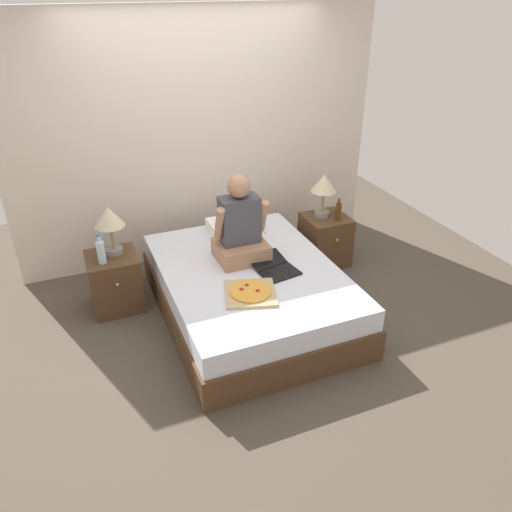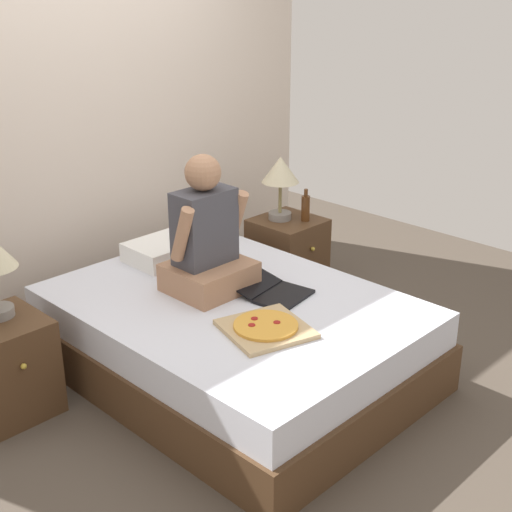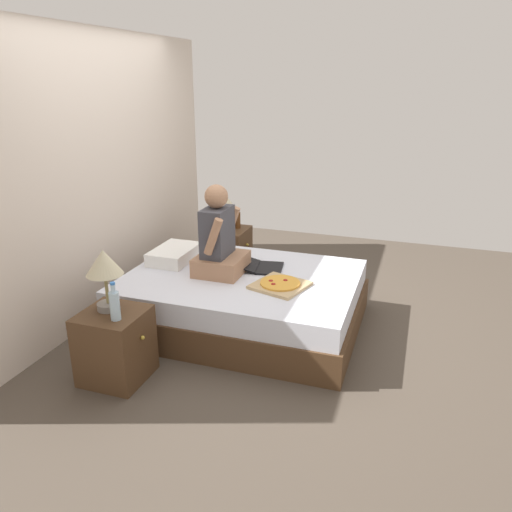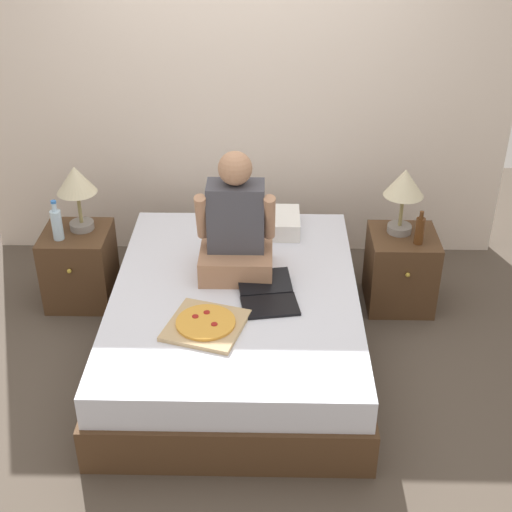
# 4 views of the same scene
# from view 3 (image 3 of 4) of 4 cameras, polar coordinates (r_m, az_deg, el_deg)

# --- Properties ---
(ground_plane) EXTENTS (5.82, 5.82, 0.00)m
(ground_plane) POSITION_cam_3_polar(r_m,az_deg,el_deg) (4.54, -1.52, -7.72)
(ground_plane) COLOR #4C4238
(wall_back) EXTENTS (3.82, 0.12, 2.50)m
(wall_back) POSITION_cam_3_polar(r_m,az_deg,el_deg) (4.76, -17.53, 8.65)
(wall_back) COLOR beige
(wall_back) RESTS_ON ground
(bed) EXTENTS (1.50, 2.02, 0.47)m
(bed) POSITION_cam_3_polar(r_m,az_deg,el_deg) (4.43, -1.55, -5.05)
(bed) COLOR #4C331E
(bed) RESTS_ON ground
(nightstand_left) EXTENTS (0.44, 0.47, 0.53)m
(nightstand_left) POSITION_cam_3_polar(r_m,az_deg,el_deg) (3.80, -15.78, -9.81)
(nightstand_left) COLOR #4C331E
(nightstand_left) RESTS_ON ground
(lamp_on_left_nightstand) EXTENTS (0.26, 0.26, 0.45)m
(lamp_on_left_nightstand) POSITION_cam_3_polar(r_m,az_deg,el_deg) (3.62, -16.95, -1.18)
(lamp_on_left_nightstand) COLOR gray
(lamp_on_left_nightstand) RESTS_ON nightstand_left
(water_bottle) EXTENTS (0.07, 0.07, 0.28)m
(water_bottle) POSITION_cam_3_polar(r_m,az_deg,el_deg) (3.53, -15.85, -5.37)
(water_bottle) COLOR silver
(water_bottle) RESTS_ON nightstand_left
(nightstand_right) EXTENTS (0.44, 0.47, 0.53)m
(nightstand_right) POSITION_cam_3_polar(r_m,az_deg,el_deg) (5.56, -3.27, 0.52)
(nightstand_right) COLOR #4C331E
(nightstand_right) RESTS_ON ground
(lamp_on_right_nightstand) EXTENTS (0.26, 0.26, 0.45)m
(lamp_on_right_nightstand) POSITION_cam_3_polar(r_m,az_deg,el_deg) (5.39, -4.01, 6.41)
(lamp_on_right_nightstand) COLOR gray
(lamp_on_right_nightstand) RESTS_ON nightstand_right
(beer_bottle) EXTENTS (0.06, 0.06, 0.23)m
(beer_bottle) POSITION_cam_3_polar(r_m,az_deg,el_deg) (5.48, -2.10, 4.18)
(beer_bottle) COLOR #512D14
(beer_bottle) RESTS_ON nightstand_right
(pillow) EXTENTS (0.52, 0.34, 0.12)m
(pillow) POSITION_cam_3_polar(r_m,az_deg,el_deg) (4.72, -9.31, 0.21)
(pillow) COLOR white
(pillow) RESTS_ON bed
(person_seated) EXTENTS (0.47, 0.40, 0.78)m
(person_seated) POSITION_cam_3_polar(r_m,az_deg,el_deg) (4.31, -4.24, 1.71)
(person_seated) COLOR #A37556
(person_seated) RESTS_ON bed
(laptop) EXTENTS (0.38, 0.46, 0.07)m
(laptop) POSITION_cam_3_polar(r_m,az_deg,el_deg) (4.47, 0.71, -1.22)
(laptop) COLOR black
(laptop) RESTS_ON bed
(pizza_box) EXTENTS (0.50, 0.50, 0.05)m
(pizza_box) POSITION_cam_3_polar(r_m,az_deg,el_deg) (4.09, 2.78, -3.28)
(pizza_box) COLOR tan
(pizza_box) RESTS_ON bed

